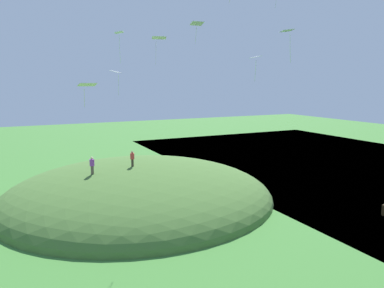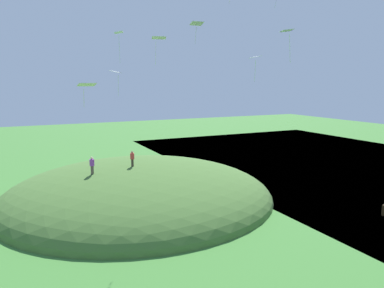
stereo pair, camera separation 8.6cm
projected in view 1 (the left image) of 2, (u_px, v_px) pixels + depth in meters
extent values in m
plane|color=#39722E|center=(212.00, 195.00, 38.93)|extent=(160.00, 160.00, 0.00)
cube|color=#345F79|center=(372.00, 172.00, 49.87)|extent=(44.31, 80.00, 0.40)
ellipsoid|color=#41662C|center=(139.00, 198.00, 37.90)|extent=(28.02, 26.84, 7.54)
cube|color=#3F3327|center=(132.00, 163.00, 35.90)|extent=(0.25, 0.22, 0.74)
cylinder|color=#C93A33|center=(132.00, 156.00, 35.79)|extent=(0.55, 0.55, 0.59)
sphere|color=#9F735D|center=(132.00, 152.00, 35.72)|extent=(0.22, 0.22, 0.22)
cube|color=brown|center=(92.00, 170.00, 33.83)|extent=(0.27, 0.19, 0.79)
cylinder|color=purple|center=(92.00, 163.00, 33.71)|extent=(0.53, 0.53, 0.63)
sphere|color=beige|center=(92.00, 158.00, 33.64)|extent=(0.24, 0.24, 0.24)
cube|color=white|center=(116.00, 72.00, 27.16)|extent=(1.11, 1.23, 0.17)
cylinder|color=white|center=(119.00, 86.00, 27.52)|extent=(0.09, 0.11, 1.54)
cube|color=white|center=(159.00, 38.00, 30.25)|extent=(1.37, 1.13, 0.17)
cylinder|color=white|center=(156.00, 53.00, 30.54)|extent=(0.04, 0.19, 1.88)
cube|color=silver|center=(87.00, 85.00, 22.03)|extent=(1.13, 0.82, 0.21)
cylinder|color=silver|center=(84.00, 98.00, 22.18)|extent=(0.07, 0.11, 1.10)
cylinder|color=white|center=(276.00, 3.00, 29.03)|extent=(0.15, 0.12, 0.80)
cube|color=white|center=(197.00, 23.00, 29.84)|extent=(1.08, 0.75, 0.25)
cylinder|color=white|center=(196.00, 36.00, 30.20)|extent=(0.09, 0.19, 1.39)
cube|color=white|center=(256.00, 57.00, 25.67)|extent=(0.79, 1.00, 0.16)
cylinder|color=white|center=(255.00, 71.00, 25.96)|extent=(0.12, 0.23, 1.50)
cube|color=white|center=(287.00, 31.00, 24.67)|extent=(1.13, 1.31, 0.11)
cylinder|color=white|center=(290.00, 49.00, 24.78)|extent=(0.27, 0.14, 1.87)
cube|color=white|center=(119.00, 32.00, 25.68)|extent=(0.87, 1.04, 0.14)
cylinder|color=white|center=(120.00, 49.00, 25.58)|extent=(0.06, 0.05, 1.94)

